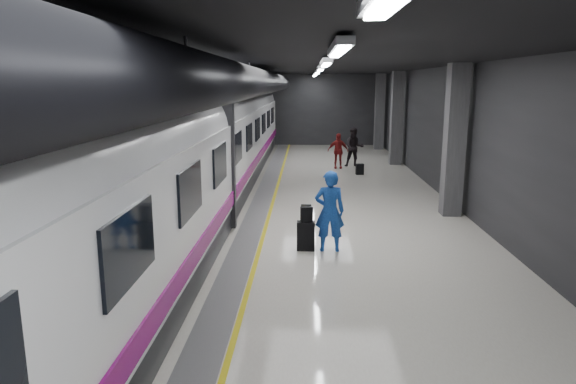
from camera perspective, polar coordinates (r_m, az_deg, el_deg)
ground at (r=13.91m, az=1.32°, el=-4.40°), size 40.00×40.00×0.00m
platform_hall at (r=14.31m, az=0.27°, el=10.44°), size 10.02×40.02×4.51m
train at (r=13.89m, az=-12.19°, el=4.05°), size 3.05×38.00×4.05m
traveler_main at (r=12.13m, az=4.64°, el=-2.14°), size 0.72×0.49×1.94m
suitcase_main at (r=12.31m, az=2.00°, el=-4.89°), size 0.43×0.27×0.70m
shoulder_bag at (r=12.16m, az=2.08°, el=-2.50°), size 0.30×0.21×0.37m
traveler_far_a at (r=24.71m, az=7.37°, el=4.94°), size 0.91×0.71×1.87m
traveler_far_b at (r=24.21m, az=5.57°, el=4.57°), size 0.97×0.42×1.65m
suitcase_far at (r=22.71m, az=7.98°, el=2.53°), size 0.36×0.26×0.48m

